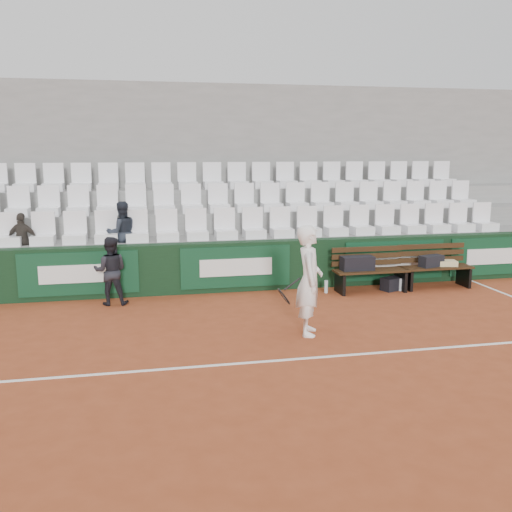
{
  "coord_description": "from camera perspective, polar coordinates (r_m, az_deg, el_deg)",
  "views": [
    {
      "loc": [
        -2.09,
        -7.12,
        2.82
      ],
      "look_at": [
        -0.09,
        2.4,
        1.0
      ],
      "focal_mm": 40.0,
      "sensor_mm": 36.0,
      "label": 1
    }
  ],
  "objects": [
    {
      "name": "ground",
      "position": [
        7.94,
        4.27,
        -10.25
      ],
      "size": [
        80.0,
        80.0,
        0.0
      ],
      "primitive_type": "plane",
      "color": "#954121",
      "rests_on": "ground"
    },
    {
      "name": "court_baseline",
      "position": [
        7.93,
        4.27,
        -10.22
      ],
      "size": [
        18.0,
        0.06,
        0.01
      ],
      "primitive_type": "cube",
      "color": "white",
      "rests_on": "ground"
    },
    {
      "name": "back_barrier",
      "position": [
        11.55,
        -0.84,
        -0.98
      ],
      "size": [
        18.0,
        0.34,
        1.0
      ],
      "color": "black",
      "rests_on": "ground"
    },
    {
      "name": "grandstand_tier_front",
      "position": [
        12.15,
        -1.73,
        -0.41
      ],
      "size": [
        18.0,
        0.95,
        1.0
      ],
      "primitive_type": "cube",
      "color": "gray",
      "rests_on": "ground"
    },
    {
      "name": "grandstand_tier_mid",
      "position": [
        13.03,
        -2.47,
        1.34
      ],
      "size": [
        18.0,
        0.95,
        1.45
      ],
      "primitive_type": "cube",
      "color": "gray",
      "rests_on": "ground"
    },
    {
      "name": "grandstand_tier_back",
      "position": [
        13.93,
        -3.12,
        2.87
      ],
      "size": [
        18.0,
        0.95,
        1.9
      ],
      "primitive_type": "cube",
      "color": "gray",
      "rests_on": "ground"
    },
    {
      "name": "grandstand_rear_wall",
      "position": [
        14.43,
        -3.55,
        8.12
      ],
      "size": [
        18.0,
        0.3,
        4.4
      ],
      "primitive_type": "cube",
      "color": "gray",
      "rests_on": "ground"
    },
    {
      "name": "seat_row_front",
      "position": [
        11.85,
        -1.61,
        3.3
      ],
      "size": [
        11.9,
        0.44,
        0.63
      ],
      "primitive_type": "cube",
      "color": "white",
      "rests_on": "grandstand_tier_front"
    },
    {
      "name": "seat_row_mid",
      "position": [
        12.73,
        -2.38,
        5.84
      ],
      "size": [
        11.9,
        0.44,
        0.63
      ],
      "primitive_type": "cube",
      "color": "white",
      "rests_on": "grandstand_tier_mid"
    },
    {
      "name": "seat_row_back",
      "position": [
        13.64,
        -3.06,
        8.05
      ],
      "size": [
        11.9,
        0.44,
        0.63
      ],
      "primitive_type": "cube",
      "color": "white",
      "rests_on": "grandstand_tier_back"
    },
    {
      "name": "bench_left",
      "position": [
        11.69,
        11.4,
        -2.44
      ],
      "size": [
        1.5,
        0.56,
        0.45
      ],
      "primitive_type": "cube",
      "color": "#34200F",
      "rests_on": "ground"
    },
    {
      "name": "bench_right",
      "position": [
        12.37,
        17.5,
        -2.0
      ],
      "size": [
        1.5,
        0.56,
        0.45
      ],
      "primitive_type": "cube",
      "color": "#341F0F",
      "rests_on": "ground"
    },
    {
      "name": "sports_bag_left",
      "position": [
        11.53,
        10.1,
        -0.71
      ],
      "size": [
        0.66,
        0.29,
        0.28
      ],
      "primitive_type": "cube",
      "rotation": [
        0.0,
        0.0,
        0.02
      ],
      "color": "black",
      "rests_on": "bench_left"
    },
    {
      "name": "sports_bag_right",
      "position": [
        12.24,
        17.13,
        -0.48
      ],
      "size": [
        0.54,
        0.35,
        0.23
      ],
      "primitive_type": "cube",
      "rotation": [
        0.0,
        0.0,
        0.27
      ],
      "color": "black",
      "rests_on": "bench_right"
    },
    {
      "name": "towel",
      "position": [
        12.45,
        18.51,
        -0.67
      ],
      "size": [
        0.44,
        0.36,
        0.11
      ],
      "primitive_type": "cube",
      "rotation": [
        0.0,
        0.0,
        -0.2
      ],
      "color": "#D0BF86",
      "rests_on": "bench_right"
    },
    {
      "name": "sports_bag_ground",
      "position": [
        11.92,
        13.44,
        -2.73
      ],
      "size": [
        0.5,
        0.4,
        0.26
      ],
      "primitive_type": "cube",
      "rotation": [
        0.0,
        0.0,
        0.38
      ],
      "color": "black",
      "rests_on": "ground"
    },
    {
      "name": "water_bottle_near",
      "position": [
        11.47,
        7.03,
        -3.06
      ],
      "size": [
        0.07,
        0.07,
        0.25
      ],
      "primitive_type": "cylinder",
      "color": "silver",
      "rests_on": "ground"
    },
    {
      "name": "water_bottle_far",
      "position": [
        11.91,
        14.27,
        -2.79
      ],
      "size": [
        0.07,
        0.07,
        0.26
      ],
      "primitive_type": "cylinder",
      "color": "silver",
      "rests_on": "ground"
    },
    {
      "name": "tennis_player",
      "position": [
        8.76,
        5.33,
        -2.45
      ],
      "size": [
        0.77,
        0.71,
        1.7
      ],
      "color": "white",
      "rests_on": "ground"
    },
    {
      "name": "ball_kid",
      "position": [
        10.77,
        -14.34,
        -1.45
      ],
      "size": [
        0.66,
        0.54,
        1.26
      ],
      "primitive_type": "imported",
      "rotation": [
        0.0,
        0.0,
        3.05
      ],
      "color": "black",
      "rests_on": "ground"
    },
    {
      "name": "spectator_b",
      "position": [
        11.89,
        -22.44,
        3.6
      ],
      "size": [
        0.67,
        0.41,
        1.07
      ],
      "primitive_type": "imported",
      "rotation": [
        0.0,
        0.0,
        2.9
      ],
      "color": "#322D28",
      "rests_on": "grandstand_tier_front"
    },
    {
      "name": "spectator_c",
      "position": [
        11.68,
        -13.36,
        4.46
      ],
      "size": [
        0.71,
        0.61,
        1.26
      ],
      "primitive_type": "imported",
      "rotation": [
        0.0,
        0.0,
        3.38
      ],
      "color": "#1F252F",
      "rests_on": "grandstand_tier_front"
    }
  ]
}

